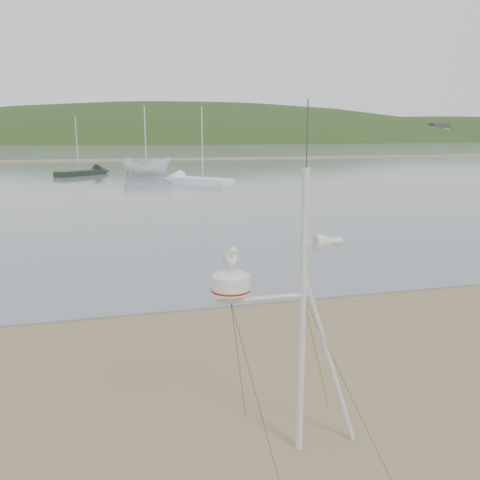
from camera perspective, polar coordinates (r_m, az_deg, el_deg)
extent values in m
plane|color=olive|center=(8.07, -18.13, -18.43)|extent=(560.00, 560.00, 0.00)
cube|color=slate|center=(139.04, -15.26, 9.91)|extent=(560.00, 256.00, 0.04)
cube|color=olive|center=(77.08, -15.39, 8.62)|extent=(560.00, 7.00, 0.07)
ellipsoid|color=#1F3415|center=(246.54, -5.53, 5.85)|extent=(400.00, 180.00, 80.00)
ellipsoid|color=#1F3415|center=(301.84, 21.92, 7.42)|extent=(300.00, 135.00, 56.00)
cube|color=silver|center=(203.26, -18.14, 11.38)|extent=(8.40, 6.30, 8.00)
cube|color=silver|center=(203.56, -10.67, 11.76)|extent=(8.40, 6.30, 8.00)
cube|color=silver|center=(207.15, -3.32, 11.94)|extent=(8.40, 6.30, 8.00)
cube|color=silver|center=(213.87, 3.67, 11.94)|extent=(8.40, 6.30, 8.00)
cube|color=silver|center=(223.43, 10.15, 11.78)|extent=(8.40, 6.30, 8.00)
cube|color=silver|center=(235.48, 16.02, 11.51)|extent=(8.40, 6.30, 8.00)
cube|color=silver|center=(249.67, 21.26, 11.17)|extent=(8.40, 6.30, 8.00)
cylinder|color=beige|center=(6.33, 7.01, -8.47)|extent=(0.09, 0.09, 3.61)
cylinder|color=beige|center=(6.72, 9.99, -13.17)|extent=(0.84, 0.07, 2.37)
cylinder|color=beige|center=(6.08, 2.70, -6.56)|extent=(1.17, 0.06, 0.06)
cylinder|color=#2D382D|center=(5.94, 7.55, 11.52)|extent=(0.01, 0.01, 0.81)
cube|color=beige|center=(5.96, -1.05, -6.26)|extent=(0.14, 0.14, 0.08)
cylinder|color=silver|center=(5.91, -1.05, -4.97)|extent=(0.45, 0.45, 0.20)
cylinder|color=#B1120C|center=(5.93, -1.05, -5.60)|extent=(0.46, 0.46, 0.02)
ellipsoid|color=silver|center=(5.89, -1.05, -4.05)|extent=(0.45, 0.45, 0.13)
cone|color=silver|center=(6.17, 9.41, -0.18)|extent=(0.23, 0.23, 0.23)
cylinder|color=silver|center=(6.24, 10.77, -0.10)|extent=(0.13, 0.10, 0.10)
cube|color=beige|center=(6.11, 8.02, -0.26)|extent=(0.18, 0.04, 0.04)
cylinder|color=tan|center=(5.85, -1.27, -3.17)|extent=(0.01, 0.01, 0.06)
cylinder|color=tan|center=(5.86, -0.84, -3.14)|extent=(0.01, 0.01, 0.06)
ellipsoid|color=white|center=(5.83, -1.06, -2.18)|extent=(0.15, 0.24, 0.18)
ellipsoid|color=#A9ACB2|center=(5.81, -1.69, -2.19)|extent=(0.05, 0.20, 0.12)
ellipsoid|color=#A9ACB2|center=(5.84, -0.40, -2.11)|extent=(0.05, 0.20, 0.12)
cone|color=white|center=(5.96, -1.35, -2.06)|extent=(0.08, 0.07, 0.08)
ellipsoid|color=white|center=(5.73, -0.85, -1.64)|extent=(0.07, 0.07, 0.11)
sphere|color=white|center=(5.70, -0.80, -1.21)|extent=(0.09, 0.09, 0.09)
cone|color=gold|center=(5.66, -0.69, -1.36)|extent=(0.02, 0.05, 0.02)
imported|color=white|center=(48.17, -10.53, 9.81)|extent=(2.30, 2.27, 4.64)
cube|color=black|center=(50.34, -17.64, 7.18)|extent=(4.42, 4.07, 0.50)
cone|color=black|center=(52.17, -15.10, 7.47)|extent=(2.16, 2.15, 1.46)
cylinder|color=beige|center=(50.22, -17.85, 10.31)|extent=(0.08, 0.08, 5.02)
cube|color=white|center=(39.92, -4.20, 6.59)|extent=(4.45, 4.72, 0.50)
cone|color=white|center=(41.91, -7.64, 6.77)|extent=(2.32, 2.33, 1.57)
cylinder|color=beige|center=(39.75, -4.26, 10.84)|extent=(0.08, 0.08, 5.41)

